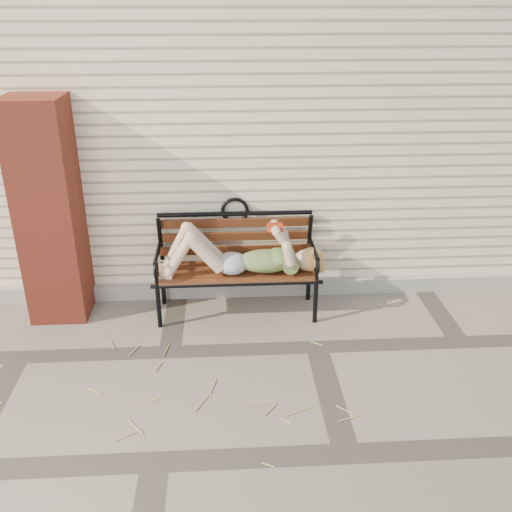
{
  "coord_description": "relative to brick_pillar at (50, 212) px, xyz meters",
  "views": [
    {
      "loc": [
        -0.77,
        -4.07,
        2.74
      ],
      "look_at": [
        -0.49,
        0.55,
        0.62
      ],
      "focal_mm": 40.0,
      "sensor_mm": 36.0,
      "label": 1
    }
  ],
  "objects": [
    {
      "name": "reading_woman",
      "position": [
        1.65,
        -0.15,
        -0.38
      ],
      "size": [
        1.51,
        0.34,
        0.48
      ],
      "color": "#093842",
      "rests_on": "ground"
    },
    {
      "name": "foundation_strip",
      "position": [
        2.3,
        0.22,
        -0.93
      ],
      "size": [
        8.0,
        0.1,
        0.15
      ],
      "primitive_type": "cube",
      "color": "#A19B92",
      "rests_on": "ground"
    },
    {
      "name": "brick_pillar",
      "position": [
        0.0,
        0.0,
        0.0
      ],
      "size": [
        0.5,
        0.5,
        2.0
      ],
      "primitive_type": "cube",
      "color": "#9D3423",
      "rests_on": "ground"
    },
    {
      "name": "ground",
      "position": [
        2.3,
        -0.75,
        -1.0
      ],
      "size": [
        80.0,
        80.0,
        0.0
      ],
      "primitive_type": "plane",
      "color": "gray",
      "rests_on": "ground"
    },
    {
      "name": "house_wall",
      "position": [
        2.3,
        2.25,
        0.5
      ],
      "size": [
        8.0,
        4.0,
        3.0
      ],
      "primitive_type": "cube",
      "color": "#F8E4C2",
      "rests_on": "ground"
    },
    {
      "name": "garden_bench",
      "position": [
        1.64,
        -0.02,
        -0.42
      ],
      "size": [
        1.6,
        0.64,
        1.04
      ],
      "color": "black",
      "rests_on": "ground"
    },
    {
      "name": "straw_scatter",
      "position": [
        1.2,
        -1.38,
        -0.99
      ],
      "size": [
        2.89,
        1.42,
        0.01
      ],
      "color": "tan",
      "rests_on": "ground"
    }
  ]
}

